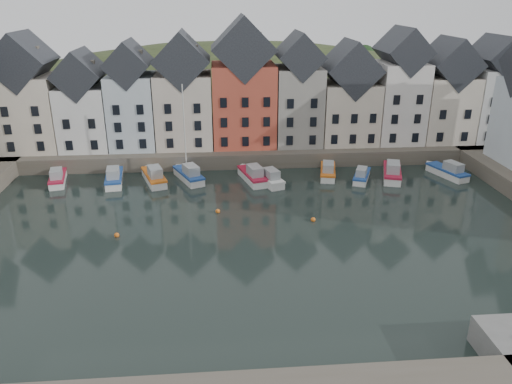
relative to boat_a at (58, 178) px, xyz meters
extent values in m
plane|color=black|center=(24.01, -18.72, -0.67)|extent=(260.00, 260.00, 0.00)
cube|color=#534C40|center=(24.01, 11.28, 0.33)|extent=(90.00, 16.00, 2.00)
ellipsoid|color=#29351A|center=(24.01, 37.28, -18.67)|extent=(153.60, 70.40, 64.00)
sphere|color=black|center=(10.07, 32.21, 8.03)|extent=(5.77, 5.77, 5.77)
sphere|color=black|center=(48.87, 42.02, 7.45)|extent=(5.27, 5.27, 5.27)
sphere|color=black|center=(55.83, 35.47, 7.21)|extent=(5.07, 5.07, 5.07)
sphere|color=black|center=(38.28, 36.47, 7.15)|extent=(5.01, 5.01, 5.01)
sphere|color=black|center=(-13.66, 37.88, 5.91)|extent=(3.94, 3.94, 3.94)
sphere|color=black|center=(52.33, 41.52, 7.38)|extent=(5.21, 5.21, 5.21)
sphere|color=black|center=(26.00, 39.92, 7.66)|extent=(5.45, 5.45, 5.45)
sphere|color=black|center=(61.81, 29.59, 6.54)|extent=(4.49, 4.49, 4.49)
cube|color=beige|center=(-5.16, 9.28, 6.37)|extent=(7.67, 8.00, 10.07)
cube|color=black|center=(-5.16, 9.28, 13.30)|extent=(7.67, 8.16, 7.67)
cube|color=white|center=(2.10, 9.28, 5.64)|extent=(6.56, 8.00, 8.61)
cube|color=black|center=(2.10, 9.28, 11.57)|extent=(6.56, 8.16, 6.56)
cube|color=silver|center=(8.64, 9.28, 6.34)|extent=(6.20, 8.00, 10.02)
cube|color=black|center=(8.64, 9.28, 12.89)|extent=(6.20, 8.16, 6.20)
cube|color=beige|center=(15.74, 9.28, 6.37)|extent=(7.70, 8.00, 10.08)
cube|color=black|center=(15.74, 9.28, 13.32)|extent=(7.70, 8.16, 7.70)
cube|color=#B54733|center=(24.08, 9.28, 6.97)|extent=(8.69, 8.00, 11.28)
cube|color=black|center=(24.08, 9.28, 14.77)|extent=(8.69, 8.16, 8.69)
cube|color=gray|center=(31.78, 9.28, 6.72)|extent=(6.43, 8.00, 10.78)
cube|color=black|center=(31.78, 9.28, 13.71)|extent=(6.43, 8.16, 6.43)
cube|color=beige|center=(39.09, 9.28, 5.61)|extent=(7.88, 8.00, 8.56)
cube|color=black|center=(39.09, 9.28, 11.84)|extent=(7.88, 8.16, 7.88)
cube|color=silver|center=(46.43, 9.28, 6.97)|extent=(6.50, 8.00, 11.27)
cube|color=black|center=(46.43, 9.28, 14.21)|extent=(6.50, 8.16, 6.50)
cube|color=beige|center=(53.44, 9.28, 5.99)|extent=(7.23, 8.00, 9.32)
cube|color=black|center=(53.44, 9.28, 12.44)|extent=(7.23, 8.16, 7.23)
cube|color=white|center=(60.29, 9.28, 6.49)|extent=(6.18, 8.00, 10.32)
cube|color=black|center=(60.29, 9.28, 13.18)|extent=(6.18, 8.16, 6.18)
sphere|color=#CF6118|center=(20.01, -10.72, -0.52)|extent=(0.50, 0.50, 0.50)
sphere|color=#CF6118|center=(30.01, -13.72, -0.52)|extent=(0.50, 0.50, 0.50)
sphere|color=#CF6118|center=(10.01, -15.72, -0.52)|extent=(0.50, 0.50, 0.50)
cube|color=silver|center=(-0.04, 0.18, -0.33)|extent=(2.80, 5.95, 1.05)
cube|color=#A61732|center=(-0.04, 0.18, 0.24)|extent=(2.91, 6.08, 0.24)
cube|color=gray|center=(0.13, -0.66, 0.81)|extent=(1.75, 2.51, 1.15)
cube|color=silver|center=(7.09, -0.42, -0.30)|extent=(2.65, 6.44, 1.15)
cube|color=navy|center=(7.09, -0.42, 0.32)|extent=(2.77, 6.58, 0.26)
cube|color=gray|center=(7.20, -1.35, 0.95)|extent=(1.76, 2.67, 1.25)
cube|color=silver|center=(12.06, -0.57, -0.29)|extent=(3.80, 6.70, 1.18)
cube|color=#CF6118|center=(12.06, -0.57, 0.35)|extent=(3.94, 6.86, 0.27)
cube|color=gray|center=(12.36, -1.49, 0.99)|extent=(2.21, 2.90, 1.28)
cube|color=silver|center=(16.41, -0.21, -0.30)|extent=(4.27, 6.56, 1.16)
cube|color=navy|center=(16.41, -0.21, 0.33)|extent=(4.41, 6.72, 0.26)
cube|color=gray|center=(16.79, -1.08, 0.97)|extent=(2.36, 2.91, 1.27)
cylinder|color=silver|center=(16.16, 0.37, 5.66)|extent=(0.15, 0.15, 11.61)
cube|color=silver|center=(24.53, -1.13, -0.30)|extent=(3.49, 6.65, 1.17)
cube|color=#A61732|center=(24.53, -1.13, 0.34)|extent=(3.63, 6.80, 0.27)
cube|color=gray|center=(24.78, -2.06, 0.98)|extent=(2.10, 2.85, 1.28)
cube|color=silver|center=(26.50, -2.10, -0.33)|extent=(3.55, 6.11, 1.07)
cube|color=silver|center=(26.50, -2.10, 0.26)|extent=(3.68, 6.26, 0.24)
cube|color=gray|center=(26.78, -2.93, 0.85)|extent=(2.05, 2.66, 1.17)
cube|color=silver|center=(34.52, -0.15, -0.32)|extent=(3.00, 6.18, 1.09)
cube|color=#CF6118|center=(34.52, -0.15, 0.27)|extent=(3.12, 6.31, 0.25)
cube|color=gray|center=(34.33, -1.02, 0.87)|extent=(1.86, 2.61, 1.19)
cube|color=silver|center=(38.55, -1.98, -0.36)|extent=(3.48, 5.43, 0.96)
cube|color=navy|center=(38.55, -1.98, 0.16)|extent=(3.60, 5.56, 0.22)
cube|color=gray|center=(38.24, -2.70, 0.68)|extent=(1.94, 2.40, 1.05)
cube|color=silver|center=(42.68, -1.51, -0.27)|extent=(3.99, 7.07, 1.24)
cube|color=#A61732|center=(42.68, -1.51, 0.40)|extent=(4.14, 7.23, 0.28)
cube|color=gray|center=(42.37, -2.48, 1.08)|extent=(2.33, 3.06, 1.35)
cube|color=silver|center=(50.07, -1.52, -0.32)|extent=(3.70, 6.27, 1.10)
cube|color=navy|center=(50.07, -1.52, 0.28)|extent=(3.83, 6.42, 0.25)
cube|color=gray|center=(50.37, -2.38, 0.89)|extent=(2.12, 2.73, 1.20)
camera|label=1|loc=(20.10, -60.74, 21.68)|focal=35.00mm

